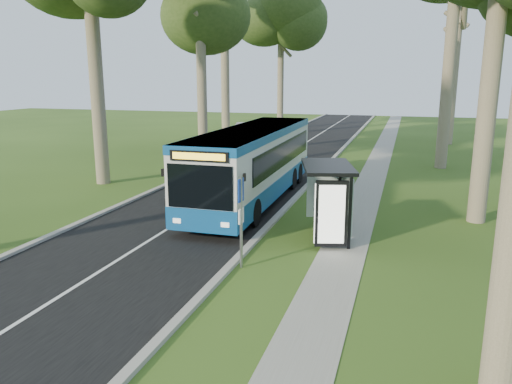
% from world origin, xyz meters
% --- Properties ---
extents(ground, '(120.00, 120.00, 0.00)m').
position_xyz_m(ground, '(0.00, 0.00, 0.00)').
color(ground, '#304B17').
rests_on(ground, ground).
extents(road, '(7.00, 100.00, 0.02)m').
position_xyz_m(road, '(-3.50, 10.00, 0.01)').
color(road, black).
rests_on(road, ground).
extents(kerb_east, '(0.25, 100.00, 0.12)m').
position_xyz_m(kerb_east, '(0.00, 10.00, 0.06)').
color(kerb_east, '#9E9B93').
rests_on(kerb_east, ground).
extents(kerb_west, '(0.25, 100.00, 0.12)m').
position_xyz_m(kerb_west, '(-7.00, 10.00, 0.06)').
color(kerb_west, '#9E9B93').
rests_on(kerb_west, ground).
extents(centre_line, '(0.12, 100.00, 0.00)m').
position_xyz_m(centre_line, '(-3.50, 10.00, 0.02)').
color(centre_line, white).
rests_on(centre_line, road).
extents(footpath, '(1.50, 100.00, 0.02)m').
position_xyz_m(footpath, '(3.00, 10.00, 0.01)').
color(footpath, gray).
rests_on(footpath, ground).
extents(bus, '(2.71, 12.39, 3.28)m').
position_xyz_m(bus, '(-1.77, 6.63, 1.70)').
color(bus, silver).
rests_on(bus, ground).
extents(bus_stop_sign, '(0.09, 0.38, 2.72)m').
position_xyz_m(bus_stop_sign, '(0.30, -1.22, 1.69)').
color(bus_stop_sign, gray).
rests_on(bus_stop_sign, ground).
extents(bus_shelter, '(2.35, 3.32, 2.57)m').
position_xyz_m(bus_shelter, '(2.36, 1.94, 1.81)').
color(bus_shelter, black).
rests_on(bus_shelter, ground).
extents(litter_bin, '(0.54, 0.54, 0.95)m').
position_xyz_m(litter_bin, '(1.55, 5.26, 0.48)').
color(litter_bin, black).
rests_on(litter_bin, ground).
extents(car_white, '(2.63, 4.64, 1.49)m').
position_xyz_m(car_white, '(-7.80, 22.32, 0.74)').
color(car_white, white).
rests_on(car_white, ground).
extents(car_silver, '(2.45, 5.31, 1.69)m').
position_xyz_m(car_silver, '(-8.32, 25.76, 0.84)').
color(car_silver, '#95989C').
rests_on(car_silver, ground).
extents(tree_west_e, '(5.20, 5.20, 14.39)m').
position_xyz_m(tree_west_e, '(-8.50, 38.00, 10.67)').
color(tree_west_e, '#7A6B56').
rests_on(tree_west_e, ground).
extents(tree_east_d, '(5.20, 5.20, 15.15)m').
position_xyz_m(tree_east_d, '(8.00, 30.00, 11.22)').
color(tree_east_d, '#7A6B56').
rests_on(tree_east_d, ground).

